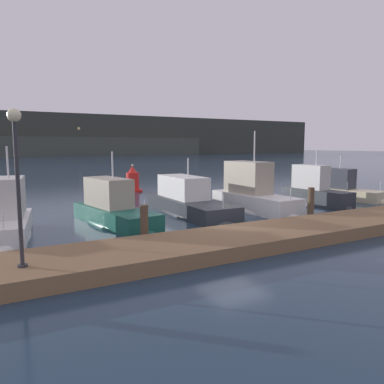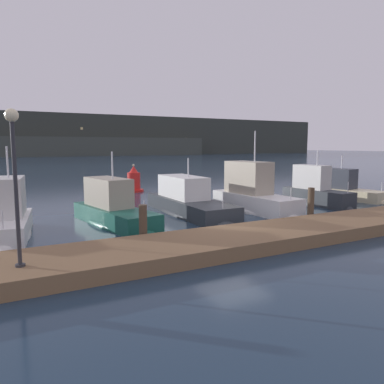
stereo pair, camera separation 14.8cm
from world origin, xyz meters
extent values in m
plane|color=#1E3347|center=(0.00, 0.00, 0.00)|extent=(400.00, 400.00, 0.00)
cube|color=brown|center=(0.00, -1.90, 0.23)|extent=(30.98, 2.80, 0.45)
cylinder|color=#4C3D2D|center=(-3.90, -0.25, 0.70)|extent=(0.28, 0.28, 1.40)
cylinder|color=#4C3D2D|center=(3.90, -0.25, 0.78)|extent=(0.28, 0.28, 1.57)
ellipsoid|color=white|center=(-7.83, 3.22, 0.00)|extent=(2.03, 4.93, 0.99)
cube|color=white|center=(-7.83, 3.22, 0.36)|extent=(1.85, 4.44, 0.72)
cube|color=silver|center=(-7.76, 3.69, 1.46)|extent=(1.21, 2.22, 1.47)
cube|color=black|center=(-7.62, 4.64, 1.68)|extent=(0.84, 0.40, 0.66)
cylinder|color=silver|center=(-7.82, 3.31, 2.79)|extent=(0.07, 0.07, 1.18)
cylinder|color=silver|center=(-8.13, 1.23, 1.02)|extent=(0.04, 0.04, 0.60)
ellipsoid|color=#195647|center=(-3.77, 3.54, 0.00)|extent=(2.73, 6.10, 0.93)
cube|color=#195647|center=(-3.77, 3.54, 0.37)|extent=(2.50, 5.50, 0.73)
cube|color=#A39984|center=(-3.87, 4.12, 1.36)|extent=(1.61, 2.76, 1.25)
cube|color=black|center=(-4.07, 5.28, 1.54)|extent=(1.07, 0.43, 0.56)
cylinder|color=silver|center=(-3.79, 3.66, 2.56)|extent=(0.07, 0.07, 1.17)
cylinder|color=silver|center=(-3.34, 1.10, 1.03)|extent=(0.04, 0.04, 0.60)
ellipsoid|color=#2D3338|center=(0.29, 4.30, 0.00)|extent=(2.19, 7.39, 0.94)
cube|color=#2D3338|center=(0.29, 4.30, 0.36)|extent=(2.01, 6.65, 0.73)
cube|color=silver|center=(0.30, 5.04, 1.28)|extent=(1.47, 3.26, 1.11)
cube|color=black|center=(0.32, 6.51, 1.45)|extent=(1.27, 0.24, 0.50)
cylinder|color=silver|center=(0.30, 4.45, 2.31)|extent=(0.07, 0.07, 0.94)
cylinder|color=silver|center=(0.26, 1.21, 1.03)|extent=(0.04, 0.04, 0.60)
ellipsoid|color=white|center=(3.67, 3.35, 0.00)|extent=(2.21, 5.97, 1.04)
cube|color=white|center=(3.67, 3.35, 0.44)|extent=(2.02, 5.37, 0.89)
cube|color=#A39984|center=(3.63, 3.94, 1.73)|extent=(1.42, 2.65, 1.67)
cube|color=black|center=(3.57, 5.11, 1.98)|extent=(1.14, 0.37, 0.74)
cylinder|color=silver|center=(3.66, 3.47, 3.35)|extent=(0.07, 0.07, 1.58)
cylinder|color=silver|center=(3.81, 0.89, 1.19)|extent=(0.04, 0.04, 0.60)
ellipsoid|color=#2D3338|center=(8.03, 3.26, 0.00)|extent=(1.65, 4.78, 0.93)
cube|color=#2D3338|center=(8.03, 3.26, 0.45)|extent=(1.51, 4.30, 0.90)
cube|color=silver|center=(8.00, 3.73, 1.59)|extent=(1.05, 2.12, 1.38)
cube|color=black|center=(7.94, 4.67, 1.80)|extent=(0.83, 0.32, 0.61)
cylinder|color=silver|center=(8.02, 3.36, 2.71)|extent=(0.07, 0.07, 0.86)
cylinder|color=silver|center=(8.15, 1.29, 1.20)|extent=(0.04, 0.04, 0.60)
ellipsoid|color=beige|center=(11.41, 4.36, 0.00)|extent=(2.79, 6.09, 1.11)
cube|color=beige|center=(11.41, 4.36, 0.33)|extent=(2.55, 5.49, 0.66)
cube|color=#333842|center=(11.30, 4.94, 1.29)|extent=(1.64, 2.76, 1.26)
cube|color=black|center=(11.08, 6.09, 1.48)|extent=(1.07, 0.44, 0.56)
cylinder|color=silver|center=(11.38, 4.47, 2.34)|extent=(0.07, 0.07, 0.83)
cylinder|color=silver|center=(11.86, 1.94, 0.96)|extent=(0.04, 0.04, 0.60)
cylinder|color=red|center=(0.87, 14.25, 0.08)|extent=(1.42, 1.42, 0.16)
cylinder|color=red|center=(0.87, 14.25, 0.78)|extent=(0.95, 0.95, 1.25)
cone|color=red|center=(0.87, 14.25, 1.66)|extent=(0.66, 0.66, 0.50)
sphere|color=#F9EAB7|center=(0.87, 14.25, 1.96)|extent=(0.16, 0.16, 0.16)
cylinder|color=#2D2D33|center=(-7.86, -2.24, 0.48)|extent=(0.24, 0.24, 0.06)
cylinder|color=#2D2D33|center=(-7.86, -2.24, 2.24)|extent=(0.10, 0.10, 3.45)
sphere|color=#F9EAB7|center=(-7.86, -2.24, 4.10)|extent=(0.32, 0.32, 0.32)
cube|color=#333833|center=(0.00, 123.38, 6.97)|extent=(240.00, 16.00, 13.94)
cube|color=#F4DB8C|center=(22.96, 115.33, 5.49)|extent=(0.80, 0.10, 0.80)
cube|color=#F4DB8C|center=(15.20, 115.33, 4.69)|extent=(0.80, 0.10, 0.80)
cube|color=#F4DB8C|center=(33.06, 115.33, 1.36)|extent=(0.80, 0.10, 0.80)
cube|color=#F4DB8C|center=(24.31, 115.33, 2.58)|extent=(0.80, 0.10, 0.80)
cube|color=#F4DB8C|center=(4.56, 115.33, 4.67)|extent=(0.80, 0.10, 0.80)
cube|color=#F4DB8C|center=(50.03, 115.33, 4.65)|extent=(0.80, 0.10, 0.80)
cube|color=#F4DB8C|center=(57.35, 115.33, 5.87)|extent=(0.80, 0.10, 0.80)
cube|color=#F4DB8C|center=(18.52, 115.33, 9.00)|extent=(0.80, 0.10, 0.80)
camera|label=1|loc=(-8.46, -12.00, 3.40)|focal=35.00mm
camera|label=2|loc=(-8.33, -12.07, 3.40)|focal=35.00mm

